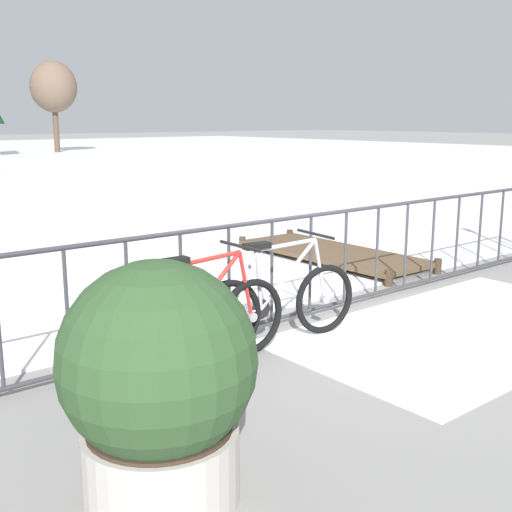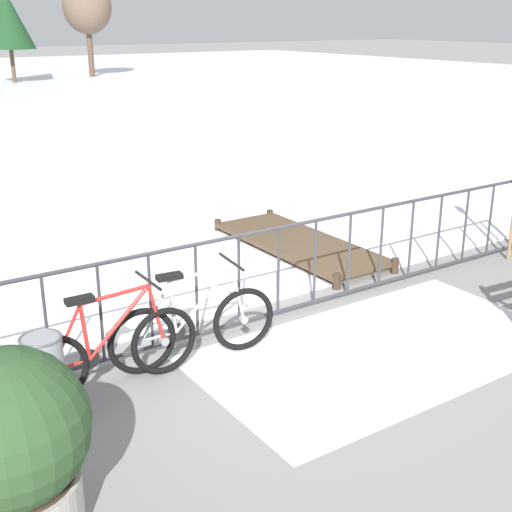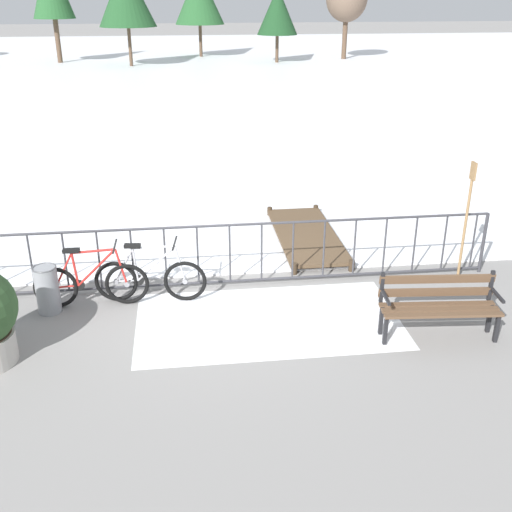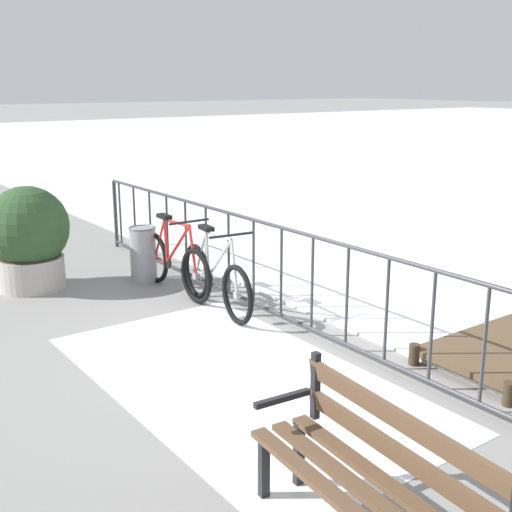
# 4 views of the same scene
# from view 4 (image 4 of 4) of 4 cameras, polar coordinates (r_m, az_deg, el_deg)

# --- Properties ---
(ground_plane) EXTENTS (160.00, 160.00, 0.00)m
(ground_plane) POSITION_cam_4_polar(r_m,az_deg,el_deg) (7.08, 3.41, -6.24)
(ground_plane) COLOR gray
(snow_patch) EXTENTS (3.80, 2.07, 0.01)m
(snow_patch) POSITION_cam_4_polar(r_m,az_deg,el_deg) (5.90, -1.43, -10.62)
(snow_patch) COLOR white
(snow_patch) RESTS_ON ground
(railing_fence) EXTENTS (9.06, 0.06, 1.07)m
(railing_fence) POSITION_cam_4_polar(r_m,az_deg,el_deg) (6.90, 3.48, -1.89)
(railing_fence) COLOR #38383D
(railing_fence) RESTS_ON ground
(bicycle_near_railing) EXTENTS (1.71, 0.52, 0.97)m
(bicycle_near_railing) POSITION_cam_4_polar(r_m,az_deg,el_deg) (7.53, -3.49, -2.00)
(bicycle_near_railing) COLOR black
(bicycle_near_railing) RESTS_ON ground
(bicycle_second) EXTENTS (1.71, 0.52, 0.97)m
(bicycle_second) POSITION_cam_4_polar(r_m,az_deg,el_deg) (8.24, -7.03, -0.62)
(bicycle_second) COLOR black
(bicycle_second) RESTS_ON ground
(park_bench) EXTENTS (1.64, 0.61, 0.89)m
(park_bench) POSITION_cam_4_polar(r_m,az_deg,el_deg) (3.77, 10.26, -17.84)
(park_bench) COLOR brown
(park_bench) RESTS_ON ground
(planter_with_shrub) EXTENTS (1.02, 1.02, 1.30)m
(planter_with_shrub) POSITION_cam_4_polar(r_m,az_deg,el_deg) (8.73, -18.98, 1.59)
(planter_with_shrub) COLOR #ADA8A0
(planter_with_shrub) RESTS_ON ground
(trash_bin) EXTENTS (0.35, 0.35, 0.73)m
(trash_bin) POSITION_cam_4_polar(r_m,az_deg,el_deg) (8.71, -9.67, 0.15)
(trash_bin) COLOR gray
(trash_bin) RESTS_ON ground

